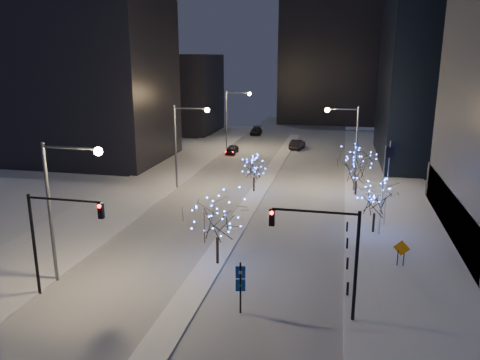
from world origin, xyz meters
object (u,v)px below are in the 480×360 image
(traffic_signal_east, at_px, (330,246))
(traffic_signal_west, at_px, (54,229))
(car_near, at_px, (232,149))
(wayfinding_sign, at_px, (240,282))
(construction_sign, at_px, (401,250))
(street_lamp_w_far, at_px, (232,112))
(holiday_tree_median_far, at_px, (254,167))
(holiday_tree_plaza_near, at_px, (375,197))
(holiday_tree_plaza_far, at_px, (357,166))
(street_lamp_w_mid, at_px, (184,135))
(street_lamp_w_near, at_px, (62,194))
(car_mid, at_px, (297,144))
(car_far, at_px, (256,131))
(street_lamp_east, at_px, (349,137))
(holiday_tree_median_near, at_px, (217,217))

(traffic_signal_east, bearing_deg, traffic_signal_west, -176.71)
(car_near, relative_size, wayfinding_sign, 1.21)
(construction_sign, bearing_deg, street_lamp_w_far, 130.33)
(car_near, height_order, holiday_tree_median_far, holiday_tree_median_far)
(wayfinding_sign, bearing_deg, holiday_tree_plaza_near, 47.45)
(wayfinding_sign, bearing_deg, construction_sign, 27.16)
(traffic_signal_west, height_order, car_near, traffic_signal_west)
(holiday_tree_plaza_far, bearing_deg, street_lamp_w_mid, -176.56)
(street_lamp_w_near, relative_size, car_mid, 2.04)
(street_lamp_w_near, xyz_separation_m, holiday_tree_plaza_near, (21.44, 14.40, -3.09))
(traffic_signal_east, bearing_deg, street_lamp_w_near, 176.79)
(street_lamp_w_near, distance_m, street_lamp_w_mid, 25.00)
(car_far, distance_m, holiday_tree_plaza_far, 45.35)
(car_far, bearing_deg, street_lamp_east, -69.05)
(street_lamp_w_near, distance_m, holiday_tree_plaza_far, 33.18)
(car_mid, relative_size, construction_sign, 2.39)
(street_lamp_w_far, bearing_deg, wayfinding_sign, -76.21)
(street_lamp_w_near, height_order, street_lamp_w_far, same)
(street_lamp_w_near, bearing_deg, construction_sign, 17.98)
(street_lamp_w_mid, bearing_deg, holiday_tree_median_far, 1.20)
(street_lamp_w_near, relative_size, construction_sign, 4.88)
(street_lamp_w_far, distance_m, wayfinding_sign, 53.20)
(holiday_tree_median_near, bearing_deg, car_mid, 88.44)
(car_near, height_order, holiday_tree_plaza_near, holiday_tree_plaza_near)
(holiday_tree_plaza_near, distance_m, wayfinding_sign, 18.21)
(street_lamp_w_near, xyz_separation_m, holiday_tree_median_near, (9.44, 4.96, -2.66))
(street_lamp_east, height_order, traffic_signal_east, street_lamp_east)
(car_near, distance_m, holiday_tree_plaza_near, 38.69)
(car_mid, bearing_deg, holiday_tree_plaza_near, 115.16)
(street_lamp_w_near, height_order, holiday_tree_plaza_near, street_lamp_w_near)
(street_lamp_w_mid, bearing_deg, car_mid, 69.26)
(street_lamp_w_near, bearing_deg, traffic_signal_west, -76.04)
(holiday_tree_median_far, xyz_separation_m, construction_sign, (14.61, -17.70, -1.66))
(car_mid, bearing_deg, traffic_signal_west, 89.37)
(street_lamp_w_near, bearing_deg, car_far, 89.18)
(car_far, distance_m, holiday_tree_plaza_near, 56.71)
(street_lamp_w_mid, height_order, street_lamp_w_far, same)
(traffic_signal_west, height_order, traffic_signal_east, same)
(car_mid, xyz_separation_m, car_far, (-9.80, 13.80, -0.05))
(street_lamp_w_mid, bearing_deg, street_lamp_w_far, 90.00)
(holiday_tree_plaza_near, bearing_deg, holiday_tree_plaza_far, 96.38)
(car_near, distance_m, holiday_tree_median_far, 23.22)
(holiday_tree_median_near, bearing_deg, street_lamp_east, 67.41)
(car_near, xyz_separation_m, holiday_tree_plaza_far, (19.46, -20.72, 2.79))
(street_lamp_w_near, relative_size, car_far, 1.92)
(car_mid, bearing_deg, street_lamp_east, 117.87)
(holiday_tree_median_far, distance_m, wayfinding_sign, 27.01)
(street_lamp_w_far, xyz_separation_m, car_far, (0.96, 17.22, -5.74))
(holiday_tree_plaza_far, relative_size, wayfinding_sign, 1.74)
(street_lamp_w_near, height_order, traffic_signal_east, street_lamp_w_near)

